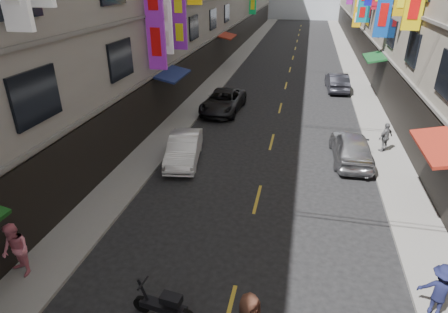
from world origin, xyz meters
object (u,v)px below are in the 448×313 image
at_px(pedestrian_rnear, 440,291).
at_px(pedestrian_rfar, 386,137).
at_px(car_left_far, 223,101).
at_px(pedestrian_lfar, 16,250).
at_px(scooter_far_right, 344,146).
at_px(scooter_crossing, 164,306).
at_px(car_left_mid, 184,149).
at_px(car_right_mid, 351,147).
at_px(car_right_far, 337,82).

distance_m(pedestrian_rnear, pedestrian_rfar, 10.63).
distance_m(car_left_far, pedestrian_rnear, 17.86).
bearing_deg(pedestrian_lfar, pedestrian_rfar, 68.22).
bearing_deg(scooter_far_right, pedestrian_rnear, 118.55).
bearing_deg(scooter_crossing, car_left_mid, 21.57).
bearing_deg(pedestrian_lfar, scooter_crossing, 18.09).
bearing_deg(car_left_mid, scooter_crossing, -85.03).
relative_size(scooter_far_right, car_left_mid, 0.42).
relative_size(pedestrian_lfar, pedestrian_rnear, 1.10).
bearing_deg(pedestrian_rfar, car_right_mid, -5.03).
distance_m(scooter_far_right, car_left_far, 9.16).
distance_m(scooter_crossing, car_right_far, 24.49).
bearing_deg(pedestrian_rnear, car_right_far, -62.64).
distance_m(scooter_far_right, pedestrian_rnear, 10.21).
height_order(car_left_mid, car_left_far, car_left_far).
xyz_separation_m(scooter_crossing, car_right_mid, (5.63, 10.90, 0.31)).
xyz_separation_m(scooter_far_right, car_right_mid, (0.26, -0.72, 0.31)).
distance_m(scooter_crossing, car_left_mid, 9.45).
xyz_separation_m(scooter_far_right, car_left_far, (-7.47, 5.29, 0.25)).
bearing_deg(scooter_crossing, pedestrian_rnear, -70.43).
height_order(scooter_far_right, pedestrian_lfar, pedestrian_lfar).
height_order(car_left_far, car_right_far, car_right_far).
bearing_deg(car_left_mid, car_left_far, 78.46).
relative_size(scooter_far_right, pedestrian_rnear, 1.08).
distance_m(scooter_far_right, car_right_far, 12.21).
height_order(car_left_mid, car_right_mid, car_right_mid).
xyz_separation_m(car_left_far, pedestrian_rfar, (9.48, -4.73, 0.20)).
distance_m(car_right_far, pedestrian_lfar, 25.52).
xyz_separation_m(scooter_crossing, pedestrian_rnear, (7.03, 1.56, 0.48)).
bearing_deg(car_left_far, pedestrian_lfar, -96.55).
bearing_deg(car_left_far, pedestrian_rnear, -56.46).
bearing_deg(car_left_far, car_right_far, 44.61).
distance_m(car_right_far, pedestrian_rfar, 11.77).
height_order(car_left_mid, car_right_far, car_right_far).
height_order(scooter_far_right, car_right_mid, car_right_mid).
bearing_deg(pedestrian_rfar, car_left_mid, -23.89).
height_order(scooter_crossing, car_right_far, car_right_far).
xyz_separation_m(scooter_crossing, scooter_far_right, (5.38, 11.63, 0.00)).
xyz_separation_m(pedestrian_lfar, pedestrian_rnear, (11.83, 1.02, -0.08)).
xyz_separation_m(car_left_mid, pedestrian_rfar, (9.76, 3.05, 0.22)).
distance_m(car_right_mid, pedestrian_lfar, 14.70).
height_order(car_left_mid, pedestrian_rnear, pedestrian_rnear).
bearing_deg(car_right_mid, car_left_far, -40.48).
xyz_separation_m(car_right_mid, pedestrian_rnear, (1.40, -9.34, 0.18)).
xyz_separation_m(scooter_crossing, car_right_far, (5.63, 23.83, 0.26)).
height_order(scooter_crossing, car_left_mid, car_left_mid).
bearing_deg(car_right_far, car_left_far, 37.97).
relative_size(scooter_crossing, scooter_far_right, 1.04).
relative_size(scooter_far_right, car_right_far, 0.41).
bearing_deg(car_right_far, pedestrian_rfar, 94.74).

